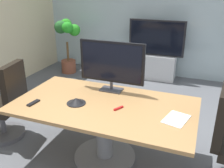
# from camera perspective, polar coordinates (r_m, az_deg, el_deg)

# --- Properties ---
(ground_plane) EXTENTS (7.44, 7.44, 0.00)m
(ground_plane) POSITION_cam_1_polar(r_m,az_deg,el_deg) (3.37, -2.56, -14.92)
(ground_plane) COLOR #515459
(wall_back_glass_partition) EXTENTS (5.46, 0.10, 2.94)m
(wall_back_glass_partition) POSITION_cam_1_polar(r_m,az_deg,el_deg) (5.80, 10.48, 16.30)
(wall_back_glass_partition) COLOR #9EB2B7
(wall_back_glass_partition) RESTS_ON ground
(conference_table) EXTENTS (2.07, 1.14, 0.74)m
(conference_table) POSITION_cam_1_polar(r_m,az_deg,el_deg) (2.96, -1.76, -7.67)
(conference_table) COLOR olive
(conference_table) RESTS_ON ground
(office_chair_left) EXTENTS (0.63, 0.61, 1.09)m
(office_chair_left) POSITION_cam_1_polar(r_m,az_deg,el_deg) (3.69, -23.06, -5.02)
(office_chair_left) COLOR #4C4C51
(office_chair_left) RESTS_ON ground
(tv_monitor) EXTENTS (0.84, 0.18, 0.64)m
(tv_monitor) POSITION_cam_1_polar(r_m,az_deg,el_deg) (3.10, -0.08, 4.71)
(tv_monitor) COLOR #333338
(tv_monitor) RESTS_ON conference_table
(wall_display_unit) EXTENTS (1.20, 0.36, 1.31)m
(wall_display_unit) POSITION_cam_1_polar(r_m,az_deg,el_deg) (5.64, 9.83, 5.52)
(wall_display_unit) COLOR #B7BABC
(wall_display_unit) RESTS_ON ground
(potted_plant) EXTENTS (0.56, 0.61, 1.25)m
(potted_plant) POSITION_cam_1_polar(r_m,az_deg,el_deg) (5.95, -10.19, 10.32)
(potted_plant) COLOR brown
(potted_plant) RESTS_ON ground
(conference_phone) EXTENTS (0.22, 0.22, 0.07)m
(conference_phone) POSITION_cam_1_polar(r_m,az_deg,el_deg) (2.89, -8.19, -3.87)
(conference_phone) COLOR black
(conference_phone) RESTS_ON conference_table
(remote_control) EXTENTS (0.07, 0.17, 0.02)m
(remote_control) POSITION_cam_1_polar(r_m,az_deg,el_deg) (3.01, -17.54, -4.13)
(remote_control) COLOR black
(remote_control) RESTS_ON conference_table
(whiteboard_marker) EXTENTS (0.08, 0.12, 0.02)m
(whiteboard_marker) POSITION_cam_1_polar(r_m,az_deg,el_deg) (2.75, 1.50, -5.56)
(whiteboard_marker) COLOR red
(whiteboard_marker) RESTS_ON conference_table
(paper_notepad) EXTENTS (0.28, 0.34, 0.01)m
(paper_notepad) POSITION_cam_1_polar(r_m,az_deg,el_deg) (2.64, 14.46, -7.76)
(paper_notepad) COLOR white
(paper_notepad) RESTS_ON conference_table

